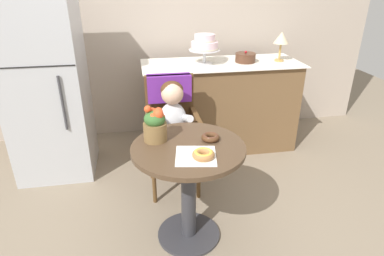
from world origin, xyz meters
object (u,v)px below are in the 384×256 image
cafe_table (188,175)px  seated_child (173,118)px  donut_mid (203,154)px  tiered_cake_stand (205,44)px  wicker_chair (171,115)px  round_layer_cake (245,58)px  donut_front (210,137)px  flower_vase (155,124)px  refrigerator (46,83)px  table_lamp (281,39)px

cafe_table → seated_child: bearing=92.9°
donut_mid → tiered_cake_stand: bearing=77.9°
wicker_chair → donut_mid: size_ratio=7.24×
seated_child → donut_mid: 0.71m
wicker_chair → seated_child: (0.00, -0.16, 0.04)m
tiered_cake_stand → round_layer_cake: bearing=-0.4°
donut_front → flower_vase: size_ratio=0.50×
wicker_chair → donut_front: 0.67m
wicker_chair → tiered_cake_stand: bearing=57.4°
donut_mid → donut_front: bearing=67.0°
round_layer_cake → refrigerator: refrigerator is taller
seated_child → tiered_cake_stand: tiered_cake_stand is taller
refrigerator → tiered_cake_stand: bearing=8.0°
donut_front → round_layer_cake: round_layer_cake is taller
tiered_cake_stand → wicker_chair: bearing=-123.7°
cafe_table → flower_vase: 0.39m
donut_mid → tiered_cake_stand: 1.53m
wicker_chair → round_layer_cake: 1.06m
donut_mid → refrigerator: (-1.11, 1.26, 0.10)m
seated_child → table_lamp: 1.44m
donut_mid → flower_vase: bearing=132.6°
donut_front → table_lamp: size_ratio=0.41×
donut_mid → flower_vase: flower_vase is taller
seated_child → refrigerator: size_ratio=0.43×
seated_child → round_layer_cake: round_layer_cake is taller
wicker_chair → round_layer_cake: round_layer_cake is taller
table_lamp → refrigerator: bearing=-175.4°
donut_mid → round_layer_cake: size_ratio=0.66×
flower_vase → tiered_cake_stand: 1.34m
refrigerator → cafe_table: bearing=-46.3°
seated_child → donut_front: size_ratio=6.17×
round_layer_cake → table_lamp: table_lamp is taller
tiered_cake_stand → round_layer_cake: 0.44m
table_lamp → refrigerator: (-2.18, -0.18, -0.27)m
cafe_table → wicker_chair: size_ratio=0.75×
donut_front → round_layer_cake: size_ratio=0.59×
wicker_chair → refrigerator: 1.12m
donut_front → table_lamp: (0.98, 1.22, 0.38)m
cafe_table → round_layer_cake: (0.79, 1.30, 0.44)m
donut_front → flower_vase: bearing=170.2°
flower_vase → refrigerator: (-0.86, 0.98, 0.02)m
flower_vase → table_lamp: (1.32, 1.16, 0.28)m
flower_vase → tiered_cake_stand: tiered_cake_stand is taller
wicker_chair → donut_front: size_ratio=8.10×
seated_child → wicker_chair: bearing=90.0°
donut_mid → flower_vase: (-0.25, 0.28, 0.09)m
seated_child → refrigerator: bearing=151.3°
cafe_table → wicker_chair: wicker_chair is taller
seated_child → round_layer_cake: size_ratio=3.66×
donut_front → tiered_cake_stand: 1.31m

